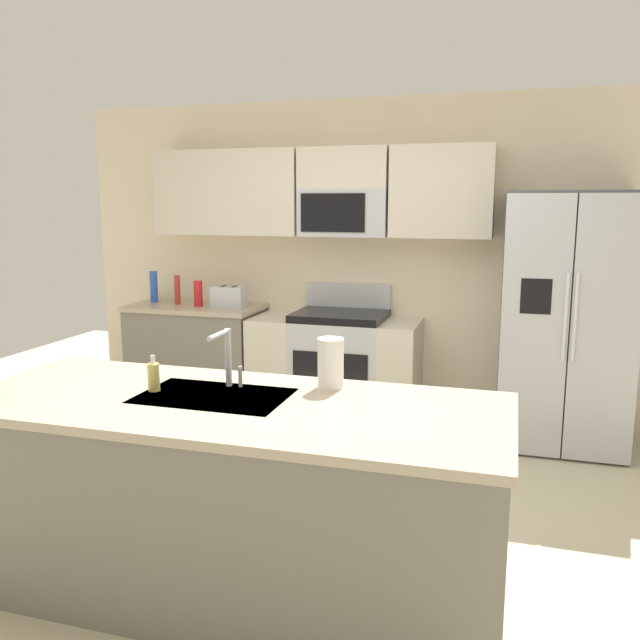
{
  "coord_description": "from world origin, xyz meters",
  "views": [
    {
      "loc": [
        1.12,
        -3.22,
        1.77
      ],
      "look_at": [
        -0.02,
        0.6,
        1.05
      ],
      "focal_mm": 36.69,
      "sensor_mm": 36.0,
      "label": 1
    }
  ],
  "objects_px": {
    "toaster": "(229,297)",
    "paper_towel_roll": "(331,363)",
    "bottle_blue": "(154,287)",
    "sink_faucet": "(227,353)",
    "bottle_red": "(198,294)",
    "refrigerator": "(566,321)",
    "soap_dispenser": "(154,377)",
    "pepper_mill": "(177,290)",
    "range_oven": "(335,367)"
  },
  "relations": [
    {
      "from": "toaster",
      "to": "paper_towel_roll",
      "type": "distance_m",
      "value": 2.55
    },
    {
      "from": "bottle_blue",
      "to": "sink_faucet",
      "type": "height_order",
      "value": "sink_faucet"
    },
    {
      "from": "bottle_blue",
      "to": "sink_faucet",
      "type": "xyz_separation_m",
      "value": [
        1.76,
        -2.31,
        0.03
      ]
    },
    {
      "from": "bottle_red",
      "to": "bottle_blue",
      "type": "distance_m",
      "value": 0.5
    },
    {
      "from": "refrigerator",
      "to": "soap_dispenser",
      "type": "height_order",
      "value": "refrigerator"
    },
    {
      "from": "soap_dispenser",
      "to": "bottle_red",
      "type": "bearing_deg",
      "value": 112.42
    },
    {
      "from": "refrigerator",
      "to": "pepper_mill",
      "type": "bearing_deg",
      "value": 178.74
    },
    {
      "from": "refrigerator",
      "to": "sink_faucet",
      "type": "xyz_separation_m",
      "value": [
        -1.66,
        -2.2,
        0.14
      ]
    },
    {
      "from": "bottle_blue",
      "to": "sink_faucet",
      "type": "relative_size",
      "value": 0.97
    },
    {
      "from": "refrigerator",
      "to": "pepper_mill",
      "type": "distance_m",
      "value": 3.17
    },
    {
      "from": "bottle_red",
      "to": "sink_faucet",
      "type": "xyz_separation_m",
      "value": [
        1.28,
        -2.21,
        0.06
      ]
    },
    {
      "from": "bottle_red",
      "to": "bottle_blue",
      "type": "relative_size",
      "value": 0.79
    },
    {
      "from": "soap_dispenser",
      "to": "paper_towel_roll",
      "type": "xyz_separation_m",
      "value": [
        0.78,
        0.28,
        0.05
      ]
    },
    {
      "from": "paper_towel_roll",
      "to": "refrigerator",
      "type": "bearing_deg",
      "value": 60.17
    },
    {
      "from": "toaster",
      "to": "bottle_red",
      "type": "relative_size",
      "value": 1.29
    },
    {
      "from": "pepper_mill",
      "to": "paper_towel_roll",
      "type": "bearing_deg",
      "value": -47.13
    },
    {
      "from": "bottle_blue",
      "to": "paper_towel_roll",
      "type": "distance_m",
      "value": 3.12
    },
    {
      "from": "bottle_blue",
      "to": "refrigerator",
      "type": "bearing_deg",
      "value": -1.91
    },
    {
      "from": "pepper_mill",
      "to": "bottle_blue",
      "type": "relative_size",
      "value": 0.91
    },
    {
      "from": "toaster",
      "to": "sink_faucet",
      "type": "height_order",
      "value": "sink_faucet"
    },
    {
      "from": "toaster",
      "to": "pepper_mill",
      "type": "height_order",
      "value": "pepper_mill"
    },
    {
      "from": "bottle_blue",
      "to": "soap_dispenser",
      "type": "relative_size",
      "value": 1.62
    },
    {
      "from": "sink_faucet",
      "to": "paper_towel_roll",
      "type": "bearing_deg",
      "value": 15.95
    },
    {
      "from": "refrigerator",
      "to": "paper_towel_roll",
      "type": "bearing_deg",
      "value": -119.83
    },
    {
      "from": "bottle_red",
      "to": "soap_dispenser",
      "type": "height_order",
      "value": "bottle_red"
    },
    {
      "from": "range_oven",
      "to": "pepper_mill",
      "type": "relative_size",
      "value": 5.42
    },
    {
      "from": "toaster",
      "to": "bottle_blue",
      "type": "xyz_separation_m",
      "value": [
        -0.77,
        0.09,
        0.05
      ]
    },
    {
      "from": "paper_towel_roll",
      "to": "bottle_blue",
      "type": "bearing_deg",
      "value": 135.75
    },
    {
      "from": "bottle_blue",
      "to": "soap_dispenser",
      "type": "xyz_separation_m",
      "value": [
        1.46,
        -2.46,
        -0.07
      ]
    },
    {
      "from": "refrigerator",
      "to": "soap_dispenser",
      "type": "distance_m",
      "value": 3.06
    },
    {
      "from": "toaster",
      "to": "soap_dispenser",
      "type": "xyz_separation_m",
      "value": [
        0.69,
        -2.37,
        -0.02
      ]
    },
    {
      "from": "range_oven",
      "to": "bottle_blue",
      "type": "height_order",
      "value": "bottle_blue"
    },
    {
      "from": "refrigerator",
      "to": "toaster",
      "type": "distance_m",
      "value": 2.65
    },
    {
      "from": "soap_dispenser",
      "to": "pepper_mill",
      "type": "bearing_deg",
      "value": 116.44
    },
    {
      "from": "range_oven",
      "to": "paper_towel_roll",
      "type": "height_order",
      "value": "paper_towel_roll"
    },
    {
      "from": "bottle_red",
      "to": "sink_faucet",
      "type": "relative_size",
      "value": 0.77
    },
    {
      "from": "soap_dispenser",
      "to": "range_oven",
      "type": "bearing_deg",
      "value": 84.8
    },
    {
      "from": "pepper_mill",
      "to": "paper_towel_roll",
      "type": "distance_m",
      "value": 2.91
    },
    {
      "from": "soap_dispenser",
      "to": "sink_faucet",
      "type": "bearing_deg",
      "value": 25.99
    },
    {
      "from": "bottle_blue",
      "to": "soap_dispenser",
      "type": "bearing_deg",
      "value": -59.37
    },
    {
      "from": "toaster",
      "to": "bottle_blue",
      "type": "bearing_deg",
      "value": 172.97
    },
    {
      "from": "toaster",
      "to": "bottle_red",
      "type": "height_order",
      "value": "bottle_red"
    },
    {
      "from": "bottle_blue",
      "to": "pepper_mill",
      "type": "bearing_deg",
      "value": -9.88
    },
    {
      "from": "range_oven",
      "to": "sink_faucet",
      "type": "relative_size",
      "value": 4.82
    },
    {
      "from": "bottle_blue",
      "to": "soap_dispenser",
      "type": "distance_m",
      "value": 2.86
    },
    {
      "from": "range_oven",
      "to": "bottle_red",
      "type": "xyz_separation_m",
      "value": [
        -1.19,
        -0.06,
        0.57
      ]
    },
    {
      "from": "range_oven",
      "to": "refrigerator",
      "type": "height_order",
      "value": "refrigerator"
    },
    {
      "from": "pepper_mill",
      "to": "bottle_blue",
      "type": "bearing_deg",
      "value": 170.12
    },
    {
      "from": "sink_faucet",
      "to": "paper_towel_roll",
      "type": "height_order",
      "value": "sink_faucet"
    },
    {
      "from": "range_oven",
      "to": "bottle_red",
      "type": "height_order",
      "value": "bottle_red"
    }
  ]
}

